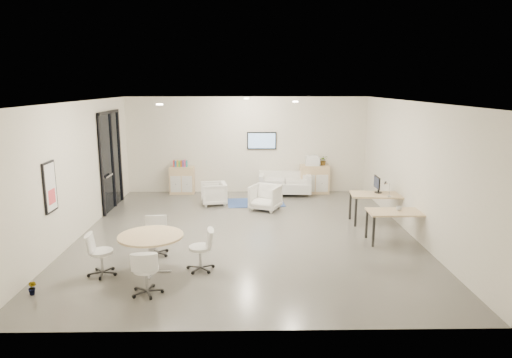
{
  "coord_description": "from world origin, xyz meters",
  "views": [
    {
      "loc": [
        0.06,
        -10.67,
        3.58
      ],
      "look_at": [
        0.24,
        0.4,
        1.29
      ],
      "focal_mm": 32.0,
      "sensor_mm": 36.0,
      "label": 1
    }
  ],
  "objects": [
    {
      "name": "blue_rug",
      "position": [
        0.27,
        2.99,
        0.01
      ],
      "size": [
        1.82,
        1.29,
        0.01
      ],
      "primitive_type": "cube",
      "rotation": [
        0.0,
        0.0,
        0.09
      ],
      "color": "navy",
      "rests_on": "room_shell"
    },
    {
      "name": "plant_floor",
      "position": [
        -3.7,
        -3.26,
        0.06
      ],
      "size": [
        0.2,
        0.29,
        0.12
      ],
      "primitive_type": "imported",
      "rotation": [
        0.0,
        0.0,
        -0.22
      ],
      "color": "#3F7F3F",
      "rests_on": "room_shell"
    },
    {
      "name": "wall_tv",
      "position": [
        0.5,
        4.46,
        1.75
      ],
      "size": [
        0.98,
        0.06,
        0.58
      ],
      "color": "black",
      "rests_on": "room_shell"
    },
    {
      "name": "meeting_chairs",
      "position": [
        -1.82,
        -2.31,
        0.41
      ],
      "size": [
        2.5,
        2.5,
        0.82
      ],
      "color": "white",
      "rests_on": "room_shell"
    },
    {
      "name": "sideboard_left",
      "position": [
        -2.17,
        4.26,
        0.45
      ],
      "size": [
        0.81,
        0.42,
        0.91
      ],
      "color": "#D7AF81",
      "rests_on": "room_shell"
    },
    {
      "name": "cup",
      "position": [
        3.52,
        -0.6,
        0.8
      ],
      "size": [
        0.14,
        0.11,
        0.13
      ],
      "primitive_type": "imported",
      "rotation": [
        0.0,
        0.0,
        0.08
      ],
      "color": "white",
      "rests_on": "desk_front"
    },
    {
      "name": "room_shell",
      "position": [
        0.0,
        0.0,
        1.6
      ],
      "size": [
        9.6,
        10.6,
        4.8
      ],
      "color": "#5E5C56",
      "rests_on": "ground"
    },
    {
      "name": "artwork",
      "position": [
        -3.97,
        -1.6,
        1.55
      ],
      "size": [
        0.05,
        0.54,
        1.04
      ],
      "color": "black",
      "rests_on": "room_shell"
    },
    {
      "name": "ceiling_spots",
      "position": [
        -0.2,
        0.83,
        3.18
      ],
      "size": [
        3.14,
        4.14,
        0.03
      ],
      "color": "#FFEAC6",
      "rests_on": "room_shell"
    },
    {
      "name": "desk_front",
      "position": [
        3.51,
        -0.65,
        0.66
      ],
      "size": [
        1.42,
        0.71,
        0.74
      ],
      "rotation": [
        0.0,
        0.0,
        -0.0
      ],
      "color": "#D7AF81",
      "rests_on": "room_shell"
    },
    {
      "name": "sideboard_right",
      "position": [
        2.27,
        4.24,
        0.48
      ],
      "size": [
        0.95,
        0.46,
        0.95
      ],
      "color": "#D7AF81",
      "rests_on": "room_shell"
    },
    {
      "name": "glass_door",
      "position": [
        -3.95,
        2.51,
        1.5
      ],
      "size": [
        0.09,
        1.9,
        2.85
      ],
      "color": "black",
      "rests_on": "room_shell"
    },
    {
      "name": "desk_rear",
      "position": [
        3.5,
        0.87,
        0.7
      ],
      "size": [
        1.56,
        0.89,
        0.78
      ],
      "rotation": [
        0.0,
        0.0,
        -0.1
      ],
      "color": "#D7AF81",
      "rests_on": "room_shell"
    },
    {
      "name": "armchair_right",
      "position": [
        0.55,
        2.2,
        0.4
      ],
      "size": [
        1.01,
        0.99,
        0.8
      ],
      "primitive_type": "imported",
      "rotation": [
        0.0,
        0.0,
        -0.43
      ],
      "color": "white",
      "rests_on": "room_shell"
    },
    {
      "name": "books",
      "position": [
        -2.21,
        4.27,
        1.02
      ],
      "size": [
        0.47,
        0.14,
        0.22
      ],
      "color": "red",
      "rests_on": "sideboard_left"
    },
    {
      "name": "round_table",
      "position": [
        -1.82,
        -2.31,
        0.68
      ],
      "size": [
        1.25,
        1.25,
        0.76
      ],
      "color": "#D7AF81",
      "rests_on": "room_shell"
    },
    {
      "name": "printer",
      "position": [
        2.18,
        4.25,
        1.11
      ],
      "size": [
        0.5,
        0.43,
        0.33
      ],
      "rotation": [
        0.0,
        0.0,
        -0.09
      ],
      "color": "white",
      "rests_on": "sideboard_right"
    },
    {
      "name": "monitor",
      "position": [
        3.45,
        1.02,
        1.01
      ],
      "size": [
        0.2,
        0.5,
        0.44
      ],
      "color": "black",
      "rests_on": "desk_rear"
    },
    {
      "name": "loveseat",
      "position": [
        1.26,
        4.07,
        0.35
      ],
      "size": [
        1.75,
        0.95,
        0.63
      ],
      "rotation": [
        0.0,
        0.0,
        -0.06
      ],
      "color": "white",
      "rests_on": "room_shell"
    },
    {
      "name": "armchair_left",
      "position": [
        -1.0,
        2.81,
        0.38
      ],
      "size": [
        0.8,
        0.84,
        0.75
      ],
      "primitive_type": "imported",
      "rotation": [
        0.0,
        0.0,
        -1.4
      ],
      "color": "white",
      "rests_on": "room_shell"
    },
    {
      "name": "plant_cabinet",
      "position": [
        2.55,
        4.23,
        1.08
      ],
      "size": [
        0.33,
        0.36,
        0.25
      ],
      "primitive_type": "imported",
      "rotation": [
        0.0,
        0.0,
        -0.15
      ],
      "color": "#3F7F3F",
      "rests_on": "sideboard_right"
    }
  ]
}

